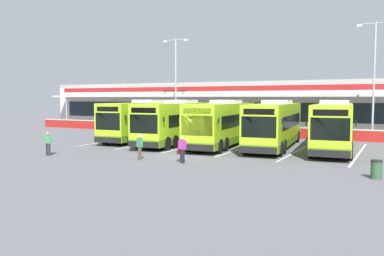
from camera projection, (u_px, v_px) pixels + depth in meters
name	position (u px, v px, depth m)	size (l,w,h in m)	color
ground_plane	(190.00, 154.00, 27.89)	(200.00, 200.00, 0.00)	#56565B
terminal_building	(287.00, 105.00, 51.46)	(70.00, 13.00, 6.00)	beige
red_barrier_wall	(256.00, 131.00, 40.67)	(60.00, 0.40, 1.10)	maroon
coach_bus_leftmost	(144.00, 121.00, 37.70)	(3.93, 12.34, 3.78)	#9ED11E
coach_bus_left_centre	(177.00, 123.00, 34.56)	(3.93, 12.34, 3.78)	#9ED11E
coach_bus_centre	(223.00, 124.00, 32.81)	(3.93, 12.34, 3.78)	#9ED11E
coach_bus_right_centre	(275.00, 125.00, 31.44)	(3.93, 12.34, 3.78)	#9ED11E
coach_bus_rightmost	(334.00, 127.00, 29.76)	(3.93, 12.34, 3.78)	#9ED11E
bay_stripe_far_west	(122.00, 139.00, 38.03)	(0.14, 13.00, 0.01)	silver
bay_stripe_west	(160.00, 141.00, 36.10)	(0.14, 13.00, 0.01)	silver
bay_stripe_mid_west	(201.00, 144.00, 34.16)	(0.14, 13.00, 0.01)	silver
bay_stripe_centre	(247.00, 147.00, 32.23)	(0.14, 13.00, 0.01)	silver
bay_stripe_mid_east	(300.00, 150.00, 30.29)	(0.14, 13.00, 0.01)	silver
bay_stripe_east	(359.00, 153.00, 28.36)	(0.14, 13.00, 0.01)	silver
pedestrian_with_handbag	(182.00, 149.00, 24.08)	(0.62, 0.33, 1.62)	black
pedestrian_in_dark_coat	(140.00, 146.00, 25.29)	(0.54, 0.37, 1.62)	#4C4238
pedestrian_near_bin	(48.00, 143.00, 27.25)	(0.43, 0.46, 1.62)	black
lamp_post_west	(176.00, 78.00, 47.62)	(3.24, 0.28, 11.00)	#9E9EA3
lamp_post_centre	(374.00, 73.00, 37.11)	(3.24, 0.28, 11.00)	#9E9EA3
litter_bin	(376.00, 169.00, 19.35)	(0.54, 0.54, 0.93)	#2D5133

